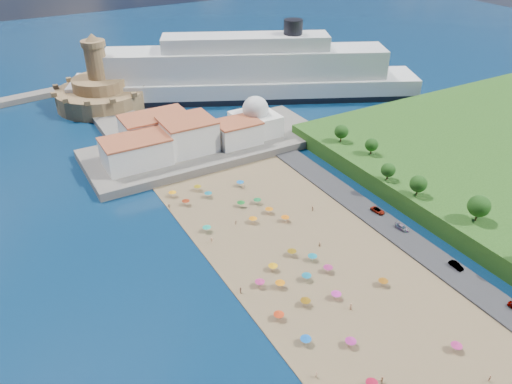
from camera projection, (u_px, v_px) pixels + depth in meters
ground at (290, 265)px, 130.22m from camera, size 700.00×700.00×0.00m
terrace at (207, 146)px, 188.06m from camera, size 90.00×36.00×3.00m
jetty at (122, 126)px, 204.92m from camera, size 18.00×70.00×2.40m
waterfront_buildings at (172, 137)px, 179.71m from camera, size 57.00×29.00×11.00m
domed_building at (255, 119)px, 191.23m from camera, size 16.00×16.00×15.00m
fortress at (101, 92)px, 224.44m from camera, size 40.00×40.00×32.40m
cruise_ship at (246, 75)px, 232.54m from camera, size 156.00×91.39×35.31m
beach_parasols at (312, 286)px, 120.04m from camera, size 31.85×115.47×2.20m
beachgoers at (284, 265)px, 128.43m from camera, size 38.26×94.74×1.84m
parked_cars at (428, 245)px, 135.15m from camera, size 2.66×51.77×1.40m
hillside_trees at (453, 198)px, 139.96m from camera, size 12.08×110.26×7.80m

